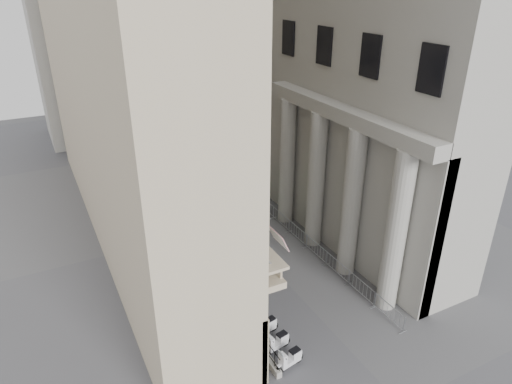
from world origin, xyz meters
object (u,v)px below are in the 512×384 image
security_tent (188,187)px  pedestrian_a (219,189)px  pedestrian_b (180,157)px  scooter_0 (290,367)px  street_lamp (171,150)px  info_kiosk (180,223)px

security_tent → pedestrian_a: size_ratio=2.16×
security_tent → pedestrian_b: bearing=75.1°
pedestrian_a → pedestrian_b: 9.69m
scooter_0 → street_lamp: street_lamp is taller
pedestrian_b → pedestrian_a: bearing=134.6°
scooter_0 → street_lamp: 22.97m
security_tent → pedestrian_b: 12.64m
scooter_0 → pedestrian_b: bearing=-18.2°
scooter_0 → security_tent: security_tent is taller
pedestrian_a → scooter_0: bearing=56.9°
scooter_0 → pedestrian_a: bearing=-22.9°
info_kiosk → pedestrian_a: (5.01, 4.25, 0.01)m
street_lamp → pedestrian_b: bearing=48.7°
scooter_0 → pedestrian_a: (4.28, 19.45, 1.00)m
info_kiosk → street_lamp: bearing=91.3°
scooter_0 → street_lamp: (1.20, 22.56, 4.18)m
security_tent → info_kiosk: (-1.51, -1.89, -1.94)m
scooter_0 → pedestrian_b: pedestrian_b is taller
security_tent → pedestrian_b: security_tent is taller
scooter_0 → pedestrian_b: (3.98, 29.14, 0.79)m
scooter_0 → info_kiosk: info_kiosk is taller
security_tent → pedestrian_b: (3.20, 12.04, -2.15)m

